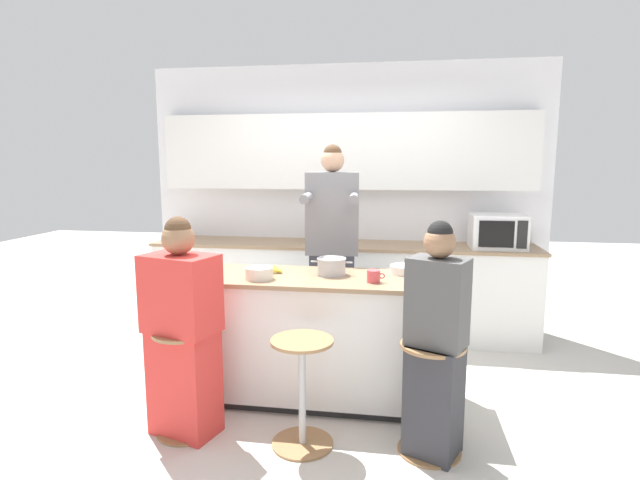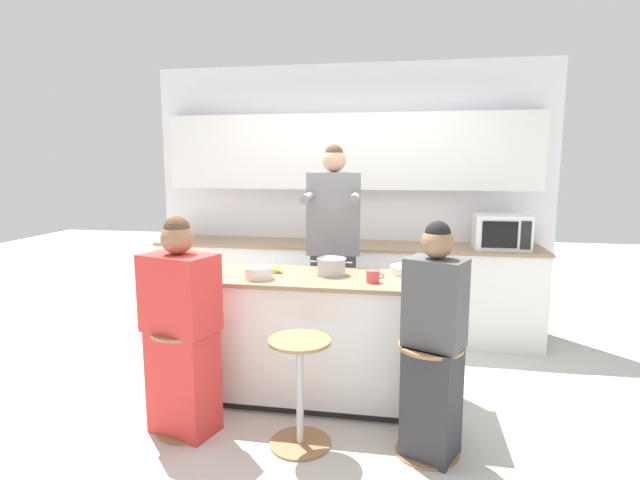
# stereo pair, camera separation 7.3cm
# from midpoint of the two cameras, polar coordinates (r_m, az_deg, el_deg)

# --- Properties ---
(ground_plane) EXTENTS (16.00, 16.00, 0.00)m
(ground_plane) POSITION_cam_midpoint_polar(r_m,az_deg,el_deg) (3.87, -0.73, -17.57)
(ground_plane) COLOR beige
(wall_back) EXTENTS (4.07, 0.22, 2.70)m
(wall_back) POSITION_cam_midpoint_polar(r_m,az_deg,el_deg) (5.16, 2.47, 6.89)
(wall_back) COLOR white
(wall_back) RESTS_ON ground_plane
(back_counter) EXTENTS (3.77, 0.60, 0.92)m
(back_counter) POSITION_cam_midpoint_polar(r_m,az_deg,el_deg) (5.04, 2.02, -5.59)
(back_counter) COLOR white
(back_counter) RESTS_ON ground_plane
(kitchen_island) EXTENTS (1.92, 0.66, 0.92)m
(kitchen_island) POSITION_cam_midpoint_polar(r_m,az_deg,el_deg) (3.68, -0.74, -11.06)
(kitchen_island) COLOR black
(kitchen_island) RESTS_ON ground_plane
(bar_stool_leftmost) EXTENTS (0.38, 0.38, 0.68)m
(bar_stool_leftmost) POSITION_cam_midpoint_polar(r_m,az_deg,el_deg) (3.41, -15.81, -14.77)
(bar_stool_leftmost) COLOR #997047
(bar_stool_leftmost) RESTS_ON ground_plane
(bar_stool_center) EXTENTS (0.38, 0.38, 0.68)m
(bar_stool_center) POSITION_cam_midpoint_polar(r_m,az_deg,el_deg) (3.15, -2.74, -16.46)
(bar_stool_center) COLOR #997047
(bar_stool_center) RESTS_ON ground_plane
(bar_stool_rightmost) EXTENTS (0.38, 0.38, 0.68)m
(bar_stool_rightmost) POSITION_cam_midpoint_polar(r_m,az_deg,el_deg) (3.14, 11.92, -16.72)
(bar_stool_rightmost) COLOR #997047
(bar_stool_rightmost) RESTS_ON ground_plane
(person_cooking) EXTENTS (0.48, 0.62, 1.87)m
(person_cooking) POSITION_cam_midpoint_polar(r_m,az_deg,el_deg) (4.19, 0.90, -2.05)
(person_cooking) COLOR #383842
(person_cooking) RESTS_ON ground_plane
(person_wrapped_blanket) EXTENTS (0.51, 0.40, 1.40)m
(person_wrapped_blanket) POSITION_cam_midpoint_polar(r_m,az_deg,el_deg) (3.30, -16.07, -10.23)
(person_wrapped_blanket) COLOR red
(person_wrapped_blanket) RESTS_ON ground_plane
(person_seated_near) EXTENTS (0.38, 0.36, 1.40)m
(person_seated_near) POSITION_cam_midpoint_polar(r_m,az_deg,el_deg) (3.02, 12.40, -12.14)
(person_seated_near) COLOR #333338
(person_seated_near) RESTS_ON ground_plane
(cooking_pot) EXTENTS (0.30, 0.21, 0.12)m
(cooking_pot) POSITION_cam_midpoint_polar(r_m,az_deg,el_deg) (3.58, 0.74, -3.03)
(cooking_pot) COLOR #B7BABC
(cooking_pot) RESTS_ON kitchen_island
(fruit_bowl) EXTENTS (0.19, 0.19, 0.08)m
(fruit_bowl) POSITION_cam_midpoint_polar(r_m,az_deg,el_deg) (3.48, -7.55, -3.78)
(fruit_bowl) COLOR silver
(fruit_bowl) RESTS_ON kitchen_island
(mixing_bowl_steel) EXTENTS (0.22, 0.22, 0.06)m
(mixing_bowl_steel) POSITION_cam_midpoint_polar(r_m,az_deg,el_deg) (3.67, 9.16, -3.34)
(mixing_bowl_steel) COLOR white
(mixing_bowl_steel) RESTS_ON kitchen_island
(coffee_cup_near) EXTENTS (0.12, 0.09, 0.08)m
(coffee_cup_near) POSITION_cam_midpoint_polar(r_m,az_deg,el_deg) (3.38, 5.54, -4.14)
(coffee_cup_near) COLOR #DB4C51
(coffee_cup_near) RESTS_ON kitchen_island
(coffee_cup_far) EXTENTS (0.10, 0.07, 0.10)m
(coffee_cup_far) POSITION_cam_midpoint_polar(r_m,az_deg,el_deg) (3.60, -12.97, -3.41)
(coffee_cup_far) COLOR orange
(coffee_cup_far) RESTS_ON kitchen_island
(banana_bunch) EXTENTS (0.18, 0.13, 0.06)m
(banana_bunch) POSITION_cam_midpoint_polar(r_m,az_deg,el_deg) (3.67, -5.98, -3.34)
(banana_bunch) COLOR yellow
(banana_bunch) RESTS_ON kitchen_island
(microwave) EXTENTS (0.49, 0.40, 0.32)m
(microwave) POSITION_cam_midpoint_polar(r_m,az_deg,el_deg) (4.94, 19.21, 0.95)
(microwave) COLOR white
(microwave) RESTS_ON back_counter
(potted_plant) EXTENTS (0.21, 0.21, 0.27)m
(potted_plant) POSITION_cam_midpoint_polar(r_m,az_deg,el_deg) (4.96, -0.78, 1.27)
(potted_plant) COLOR #A86042
(potted_plant) RESTS_ON back_counter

